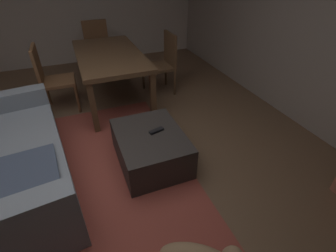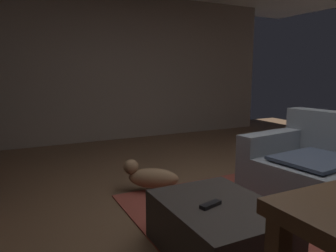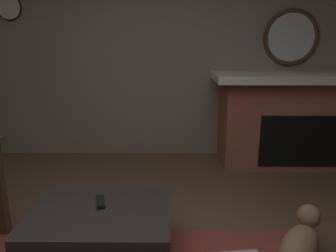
{
  "view_description": "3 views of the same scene",
  "coord_description": "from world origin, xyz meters",
  "px_view_note": "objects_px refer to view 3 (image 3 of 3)",
  "views": [
    {
      "loc": [
        -1.77,
        -0.09,
        1.87
      ],
      "look_at": [
        -0.28,
        -0.68,
        0.77
      ],
      "focal_mm": 26.41,
      "sensor_mm": 36.0,
      "label": 1
    },
    {
      "loc": [
        1.78,
        -1.84,
        1.21
      ],
      "look_at": [
        -0.17,
        -0.86,
        0.84
      ],
      "focal_mm": 33.75,
      "sensor_mm": 36.0,
      "label": 2
    },
    {
      "loc": [
        -0.24,
        1.14,
        1.38
      ],
      "look_at": [
        -0.22,
        -1.16,
        0.78
      ],
      "focal_mm": 34.65,
      "sensor_mm": 36.0,
      "label": 3
    }
  ],
  "objects_px": {
    "round_wall_mirror": "(291,37)",
    "tv_remote": "(100,202)",
    "ottoman_coffee_table": "(102,236)",
    "fireplace": "(293,119)",
    "small_dog": "(300,244)",
    "wall_clock": "(9,7)"
  },
  "relations": [
    {
      "from": "round_wall_mirror",
      "to": "tv_remote",
      "type": "distance_m",
      "value": 2.89
    },
    {
      "from": "ottoman_coffee_table",
      "to": "fireplace",
      "type": "bearing_deg",
      "value": -135.68
    },
    {
      "from": "fireplace",
      "to": "round_wall_mirror",
      "type": "xyz_separation_m",
      "value": [
        0.0,
        -0.29,
        0.89
      ]
    },
    {
      "from": "tv_remote",
      "to": "small_dog",
      "type": "bearing_deg",
      "value": 159.4
    },
    {
      "from": "fireplace",
      "to": "small_dog",
      "type": "height_order",
      "value": "fireplace"
    },
    {
      "from": "round_wall_mirror",
      "to": "wall_clock",
      "type": "bearing_deg",
      "value": 0.0
    },
    {
      "from": "fireplace",
      "to": "small_dog",
      "type": "distance_m",
      "value": 1.94
    },
    {
      "from": "small_dog",
      "to": "wall_clock",
      "type": "height_order",
      "value": "wall_clock"
    },
    {
      "from": "fireplace",
      "to": "tv_remote",
      "type": "height_order",
      "value": "fireplace"
    },
    {
      "from": "fireplace",
      "to": "tv_remote",
      "type": "bearing_deg",
      "value": 42.73
    },
    {
      "from": "small_dog",
      "to": "wall_clock",
      "type": "relative_size",
      "value": 1.84
    },
    {
      "from": "small_dog",
      "to": "wall_clock",
      "type": "xyz_separation_m",
      "value": [
        2.64,
        -2.11,
        1.59
      ]
    },
    {
      "from": "ottoman_coffee_table",
      "to": "wall_clock",
      "type": "height_order",
      "value": "wall_clock"
    },
    {
      "from": "tv_remote",
      "to": "small_dog",
      "type": "distance_m",
      "value": 1.28
    },
    {
      "from": "ottoman_coffee_table",
      "to": "tv_remote",
      "type": "relative_size",
      "value": 5.41
    },
    {
      "from": "round_wall_mirror",
      "to": "wall_clock",
      "type": "xyz_separation_m",
      "value": [
        3.22,
        0.0,
        0.33
      ]
    },
    {
      "from": "ottoman_coffee_table",
      "to": "wall_clock",
      "type": "xyz_separation_m",
      "value": [
        1.4,
        -2.06,
        1.57
      ]
    },
    {
      "from": "fireplace",
      "to": "ottoman_coffee_table",
      "type": "xyz_separation_m",
      "value": [
        1.81,
        1.77,
        -0.35
      ]
    },
    {
      "from": "fireplace",
      "to": "wall_clock",
      "type": "bearing_deg",
      "value": -5.1
    },
    {
      "from": "round_wall_mirror",
      "to": "small_dog",
      "type": "relative_size",
      "value": 1.18
    },
    {
      "from": "fireplace",
      "to": "round_wall_mirror",
      "type": "bearing_deg",
      "value": -90.0
    },
    {
      "from": "round_wall_mirror",
      "to": "small_dog",
      "type": "distance_m",
      "value": 2.52
    }
  ]
}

